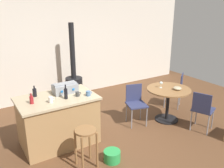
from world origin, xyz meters
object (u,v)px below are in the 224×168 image
(bottle_1, at_px, (66,93))
(plastic_bucket, at_px, (112,156))
(cup_0, at_px, (78,94))
(bottle_2, at_px, (35,92))
(kitchen_island, at_px, (58,120))
(wine_glass, at_px, (161,83))
(cup_2, at_px, (51,100))
(wooden_stool, at_px, (86,140))
(folding_chair_near, at_px, (202,108))
(wood_stove, at_px, (74,84))
(toolbox, at_px, (65,88))
(dining_table, at_px, (168,96))
(folding_chair_left, at_px, (136,101))
(bottle_0, at_px, (32,100))
(cup_1, at_px, (88,93))
(serving_bowl, at_px, (177,88))
(folding_chair_far, at_px, (176,87))

(bottle_1, bearing_deg, plastic_bucket, -64.51)
(cup_0, bearing_deg, bottle_2, 149.00)
(kitchen_island, distance_m, wine_glass, 2.34)
(cup_2, bearing_deg, wooden_stool, -68.23)
(folding_chair_near, height_order, wood_stove, wood_stove)
(toolbox, xyz_separation_m, plastic_bucket, (0.31, -1.16, -0.92))
(dining_table, height_order, folding_chair_left, folding_chair_left)
(dining_table, xyz_separation_m, toolbox, (-2.17, 0.53, 0.44))
(bottle_1, height_order, cup_0, bottle_1)
(dining_table, height_order, bottle_0, bottle_0)
(wooden_stool, height_order, bottle_0, bottle_0)
(toolbox, xyz_separation_m, cup_2, (-0.39, -0.32, -0.04))
(cup_1, distance_m, serving_bowl, 2.01)
(kitchen_island, relative_size, toolbox, 3.10)
(bottle_1, bearing_deg, bottle_0, 170.19)
(folding_chair_far, relative_size, cup_2, 8.06)
(wooden_stool, bearing_deg, folding_chair_near, -5.38)
(folding_chair_near, distance_m, cup_1, 2.33)
(wooden_stool, distance_m, folding_chair_far, 3.11)
(dining_table, distance_m, folding_chair_far, 0.81)
(serving_bowl, bearing_deg, kitchen_island, 167.94)
(toolbox, relative_size, plastic_bucket, 1.58)
(folding_chair_left, bearing_deg, plastic_bucket, -142.37)
(wood_stove, bearing_deg, bottle_2, -133.50)
(serving_bowl, bearing_deg, wooden_stool, -171.33)
(cup_2, bearing_deg, plastic_bucket, -49.98)
(wooden_stool, height_order, folding_chair_left, folding_chair_left)
(plastic_bucket, bearing_deg, folding_chair_far, 22.27)
(wine_glass, xyz_separation_m, plastic_bucket, (-1.76, -0.76, -0.76))
(folding_chair_far, xyz_separation_m, plastic_bucket, (-2.55, -1.05, -0.43))
(wooden_stool, relative_size, cup_0, 6.04)
(dining_table, relative_size, bottle_1, 3.67)
(cup_2, bearing_deg, wood_stove, 57.00)
(folding_chair_near, distance_m, folding_chair_far, 1.25)
(dining_table, xyz_separation_m, folding_chair_left, (-0.69, 0.28, -0.07))
(wood_stove, bearing_deg, wine_glass, -57.78)
(bottle_0, bearing_deg, plastic_bucket, -44.47)
(bottle_0, xyz_separation_m, bottle_1, (0.57, -0.10, 0.03))
(dining_table, relative_size, wood_stove, 0.46)
(wood_stove, bearing_deg, cup_0, -111.14)
(wine_glass, bearing_deg, plastic_bucket, -156.51)
(wooden_stool, bearing_deg, cup_2, 111.77)
(bottle_1, bearing_deg, folding_chair_far, 3.44)
(wooden_stool, bearing_deg, toolbox, 84.53)
(cup_0, distance_m, wine_glass, 1.95)
(wooden_stool, xyz_separation_m, dining_table, (2.27, 0.51, 0.09))
(kitchen_island, bearing_deg, toolbox, 31.77)
(folding_chair_near, relative_size, toolbox, 1.92)
(folding_chair_near, distance_m, cup_0, 2.52)
(folding_chair_far, xyz_separation_m, bottle_0, (-3.54, -0.08, 0.47))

